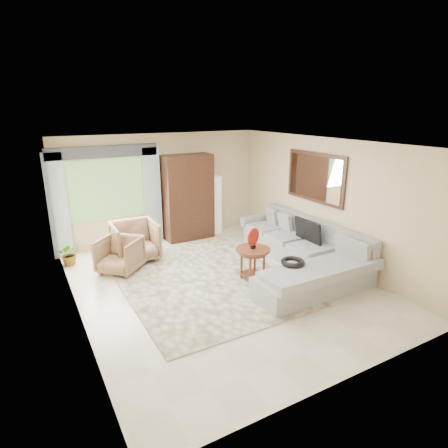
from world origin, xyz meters
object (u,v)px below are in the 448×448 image
sectional_sofa (302,256)px  floor_lamp (216,205)px  potted_plant (70,254)px  coffee_table (253,264)px  armoire (188,197)px  armchair_right (135,241)px  tv_screen (308,231)px  armchair_left (120,255)px

sectional_sofa → floor_lamp: size_ratio=2.31×
potted_plant → floor_lamp: bearing=6.6°
coffee_table → armoire: armoire is taller
armoire → floor_lamp: (0.80, 0.06, -0.30)m
sectional_sofa → potted_plant: (-4.12, 2.53, -0.04)m
armchair_right → armoire: size_ratio=0.44×
coffee_table → tv_screen: bearing=5.6°
sectional_sofa → coffee_table: sectional_sofa is taller
sectional_sofa → armchair_right: bearing=143.1°
armoire → coffee_table: bearing=-89.0°
armchair_right → tv_screen: bearing=-30.7°
armoire → tv_screen: bearing=-61.1°
tv_screen → armchair_left: 3.87m
coffee_table → potted_plant: 3.85m
armchair_right → floor_lamp: 2.56m
potted_plant → floor_lamp: floor_lamp is taller
sectional_sofa → floor_lamp: 3.03m
sectional_sofa → tv_screen: tv_screen is taller
coffee_table → armchair_left: (-2.10, 1.64, 0.01)m
armchair_right → potted_plant: armchair_right is taller
tv_screen → armoire: armoire is taller
sectional_sofa → armchair_right: size_ratio=3.70×
tv_screen → floor_lamp: 2.86m
armchair_right → sectional_sofa: bearing=-35.5°
coffee_table → armchair_right: (-1.65, 2.09, 0.08)m
sectional_sofa → armoire: 3.24m
coffee_table → armchair_left: 2.66m
potted_plant → floor_lamp: 3.75m
sectional_sofa → floor_lamp: (-0.43, 2.96, 0.47)m
armchair_left → armchair_right: 0.64m
tv_screen → potted_plant: size_ratio=1.50×
sectional_sofa → potted_plant: 4.83m
sectional_sofa → coffee_table: size_ratio=5.32×
coffee_table → potted_plant: bearing=139.7°
tv_screen → coffee_table: bearing=-174.4°
potted_plant → sectional_sofa: bearing=-31.5°
tv_screen → armoire: bearing=118.9°
tv_screen → sectional_sofa: bearing=-146.1°
tv_screen → potted_plant: (-4.39, 2.35, -0.47)m
armchair_left → floor_lamp: bearing=69.2°
armchair_right → floor_lamp: (2.40, 0.83, 0.32)m
sectional_sofa → coffee_table: bearing=178.2°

